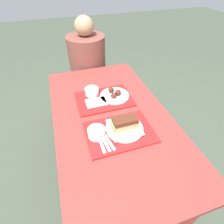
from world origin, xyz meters
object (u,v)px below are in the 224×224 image
object	(u,v)px
tray_near	(119,132)
brisket_sandwich_plate	(125,125)
bowl_coleslaw_near	(97,132)
bowl_coleslaw_far	(92,91)
tray_far	(105,99)
wings_plate_far	(114,94)
person_seated_across	(87,59)

from	to	relation	value
tray_near	brisket_sandwich_plate	world-z (taller)	brisket_sandwich_plate
bowl_coleslaw_near	bowl_coleslaw_far	xyz separation A→B (m)	(0.07, 0.42, 0.00)
tray_far	bowl_coleslaw_near	size ratio (longest dim) A/B	3.88
tray_near	bowl_coleslaw_near	xyz separation A→B (m)	(-0.14, 0.01, 0.04)
tray_far	bowl_coleslaw_near	xyz separation A→B (m)	(-0.15, -0.34, 0.04)
brisket_sandwich_plate	wings_plate_far	size ratio (longest dim) A/B	1.05
tray_near	bowl_coleslaw_near	size ratio (longest dim) A/B	3.88
tray_near	tray_far	distance (m)	0.35
tray_near	bowl_coleslaw_far	bearing A→B (deg)	99.23
bowl_coleslaw_near	person_seated_across	distance (m)	1.09
tray_far	brisket_sandwich_plate	distance (m)	0.34
brisket_sandwich_plate	person_seated_across	world-z (taller)	person_seated_across
bowl_coleslaw_far	wings_plate_far	distance (m)	0.18
tray_far	wings_plate_far	bearing A→B (deg)	5.62
brisket_sandwich_plate	bowl_coleslaw_far	world-z (taller)	brisket_sandwich_plate
tray_near	person_seated_across	xyz separation A→B (m)	(0.03, 1.09, -0.01)
tray_far	wings_plate_far	xyz separation A→B (m)	(0.08, 0.01, 0.02)
bowl_coleslaw_near	wings_plate_far	size ratio (longest dim) A/B	0.48
wings_plate_far	tray_near	bearing A→B (deg)	-103.96
tray_near	tray_far	size ratio (longest dim) A/B	1.00
brisket_sandwich_plate	bowl_coleslaw_near	bearing A→B (deg)	-179.40
bowl_coleslaw_near	bowl_coleslaw_far	world-z (taller)	same
tray_far	brisket_sandwich_plate	size ratio (longest dim) A/B	1.75
brisket_sandwich_plate	wings_plate_far	world-z (taller)	brisket_sandwich_plate
tray_far	bowl_coleslaw_far	size ratio (longest dim) A/B	3.88
brisket_sandwich_plate	wings_plate_far	xyz separation A→B (m)	(0.05, 0.35, -0.02)
brisket_sandwich_plate	bowl_coleslaw_far	distance (m)	0.44
tray_near	wings_plate_far	world-z (taller)	wings_plate_far
bowl_coleslaw_far	person_seated_across	distance (m)	0.66
tray_near	tray_far	world-z (taller)	same
bowl_coleslaw_near	tray_near	bearing A→B (deg)	-4.67
bowl_coleslaw_near	brisket_sandwich_plate	distance (m)	0.18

